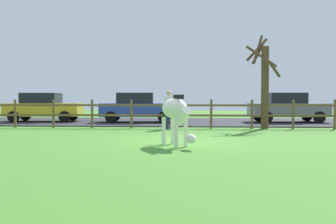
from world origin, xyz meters
name	(u,v)px	position (x,y,z in m)	size (l,w,h in m)	color
ground_plane	(178,141)	(0.00, 0.00, 0.00)	(60.00, 60.00, 0.00)	#47842D
parking_asphalt	(184,122)	(0.00, 9.30, 0.03)	(28.00, 7.40, 0.05)	#2D2D33
paddock_fence	(171,112)	(-0.47, 5.00, 0.72)	(21.17, 0.11, 1.26)	brown
bare_tree	(264,81)	(3.56, 5.03, 2.05)	(1.53, 1.71, 4.10)	#513A23
zebra	(176,112)	(-0.03, -1.20, 0.93)	(1.16, 1.75, 1.41)	white
parked_car_blue	(138,107)	(-2.45, 8.59, 0.84)	(4.12, 2.13, 1.56)	#2D4CAD
parked_car_grey	(287,107)	(5.52, 8.92, 0.84)	(4.11, 2.11, 1.56)	slate
parked_car_yellow	(44,107)	(-7.67, 8.77, 0.84)	(4.09, 2.07, 1.56)	yellow
visitor_near_fence	(169,108)	(-0.53, 4.51, 0.91)	(0.39, 0.28, 1.64)	#232847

